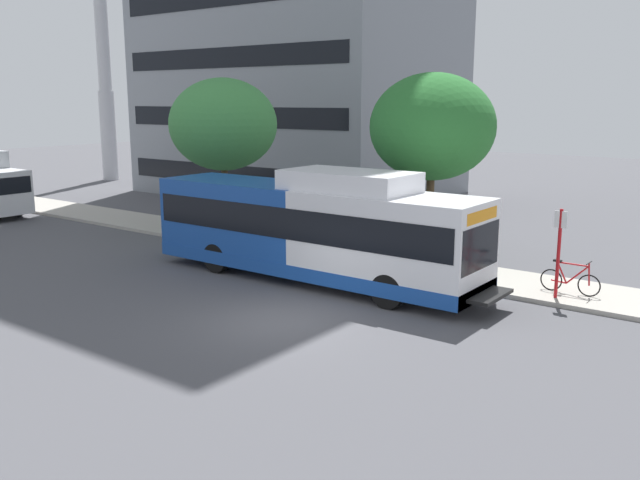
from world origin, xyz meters
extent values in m
plane|color=#4C4C51|center=(0.00, 8.00, 0.00)|extent=(120.00, 120.00, 0.00)
cube|color=#A8A399|center=(7.00, 6.00, 0.07)|extent=(3.00, 56.00, 0.14)
cube|color=white|center=(3.71, -0.90, 1.69)|extent=(2.54, 5.80, 2.73)
cube|color=#19479E|center=(3.71, 4.90, 1.69)|extent=(2.54, 5.80, 2.73)
cube|color=#19479E|center=(3.71, 2.00, 0.54)|extent=(2.57, 11.60, 0.44)
cube|color=black|center=(3.71, 2.00, 2.05)|extent=(2.58, 11.25, 0.96)
cube|color=black|center=(3.71, -3.76, 1.85)|extent=(2.34, 0.10, 1.24)
cube|color=orange|center=(3.71, -3.77, 2.72)|extent=(1.91, 0.08, 0.32)
cube|color=white|center=(3.71, 0.55, 3.35)|extent=(2.16, 4.06, 0.60)
cube|color=black|center=(3.71, -4.15, 0.55)|extent=(1.78, 0.60, 0.10)
cylinder|color=black|center=(2.58, -1.60, 0.50)|extent=(0.30, 1.00, 1.00)
cylinder|color=black|center=(4.84, -1.60, 0.50)|extent=(0.30, 1.00, 1.00)
cylinder|color=black|center=(2.58, 5.19, 0.50)|extent=(0.30, 1.00, 1.00)
cylinder|color=black|center=(4.84, 5.19, 0.50)|extent=(0.30, 1.00, 1.00)
cylinder|color=red|center=(6.02, -5.18, 1.44)|extent=(0.10, 0.10, 2.60)
cube|color=white|center=(6.00, -5.18, 2.44)|extent=(0.04, 0.36, 0.48)
torus|color=black|center=(6.68, -5.91, 0.47)|extent=(0.04, 0.66, 0.66)
torus|color=black|center=(6.68, -4.81, 0.47)|extent=(0.04, 0.66, 0.66)
cylinder|color=#B2191E|center=(6.68, -5.56, 0.74)|extent=(0.05, 0.64, 0.64)
cylinder|color=#B2191E|center=(6.68, -5.11, 0.74)|extent=(0.05, 0.34, 0.62)
cylinder|color=#B2191E|center=(6.68, -5.41, 1.04)|extent=(0.05, 0.90, 0.05)
cylinder|color=#B2191E|center=(6.68, -5.04, 0.46)|extent=(0.05, 0.45, 0.08)
cylinder|color=#B2191E|center=(6.68, -5.89, 0.81)|extent=(0.05, 0.10, 0.67)
cylinder|color=black|center=(6.68, -5.86, 1.14)|extent=(0.52, 0.03, 0.03)
cube|color=black|center=(6.68, -4.96, 1.08)|extent=(0.12, 0.24, 0.06)
cylinder|color=#4C3823|center=(7.96, 0.00, 1.69)|extent=(0.28, 0.28, 3.09)
ellipsoid|color=#286B2D|center=(7.96, 0.00, 4.85)|extent=(4.32, 4.32, 3.67)
cylinder|color=#4C3823|center=(7.69, 9.79, 1.58)|extent=(0.28, 0.28, 2.87)
ellipsoid|color=#3D8442|center=(7.69, 9.79, 4.74)|extent=(4.59, 4.59, 3.90)
cube|color=silver|center=(3.58, 20.97, 1.35)|extent=(2.30, 2.00, 2.10)
cube|color=black|center=(3.58, 20.00, 1.75)|extent=(2.07, 0.08, 0.80)
cylinder|color=black|center=(4.61, 21.41, 0.46)|extent=(0.26, 0.92, 0.92)
cube|color=black|center=(20.62, 16.02, 1.61)|extent=(12.53, 16.24, 1.10)
cube|color=black|center=(20.62, 16.02, 4.83)|extent=(12.53, 16.24, 1.10)
cube|color=black|center=(20.62, 16.02, 8.04)|extent=(12.53, 16.24, 1.10)
cube|color=black|center=(20.62, 16.02, 11.26)|extent=(12.53, 16.24, 1.10)
cylinder|color=#B7B7BC|center=(17.29, 31.09, 3.19)|extent=(1.10, 1.10, 6.38)
cylinder|color=#B7B7BC|center=(17.29, 31.09, 9.58)|extent=(0.91, 0.91, 6.38)
camera|label=1|loc=(-13.20, -11.08, 5.76)|focal=38.05mm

